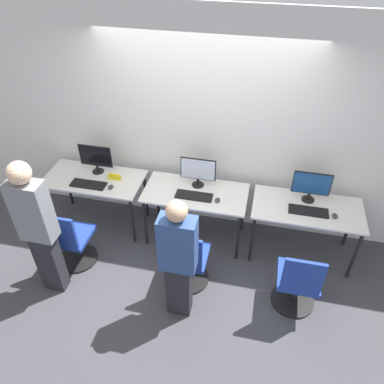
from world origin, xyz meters
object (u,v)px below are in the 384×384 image
object	(u,v)px
keyboard_left	(88,184)
monitor_right	(311,185)
person_center	(178,258)
office_chair_left	(71,242)
office_chair_right	(297,284)
monitor_left	(96,158)
monitor_center	(198,171)
office_chair_center	(187,262)
keyboard_center	(194,196)
mouse_center	(217,200)
mouse_left	(111,187)
mouse_right	(335,216)
keyboard_right	(308,211)
person_left	(37,226)

from	to	relation	value
keyboard_left	monitor_right	size ratio (longest dim) A/B	1.02
person_center	office_chair_left	bearing A→B (deg)	165.60
person_center	office_chair_right	size ratio (longest dim) A/B	1.74
monitor_left	person_center	size ratio (longest dim) A/B	0.28
monitor_center	office_chair_center	size ratio (longest dim) A/B	0.50
keyboard_center	mouse_center	size ratio (longest dim) A/B	4.98
mouse_left	office_chair_center	distance (m)	1.35
mouse_right	office_chair_right	size ratio (longest dim) A/B	0.10
mouse_left	office_chair_right	xyz separation A→B (m)	(2.33, -0.68, -0.41)
keyboard_left	keyboard_right	size ratio (longest dim) A/B	1.00
office_chair_left	keyboard_center	distance (m)	1.57
person_left	keyboard_right	xyz separation A→B (m)	(2.75, 1.07, -0.19)
mouse_center	keyboard_center	bearing A→B (deg)	175.13
keyboard_left	keyboard_right	distance (m)	2.68
office_chair_center	keyboard_center	bearing A→B (deg)	96.24
office_chair_center	office_chair_right	xyz separation A→B (m)	(1.21, -0.05, 0.00)
mouse_left	monitor_center	size ratio (longest dim) A/B	0.21
keyboard_left	monitor_center	distance (m)	1.39
office_chair_center	monitor_center	bearing A→B (deg)	94.68
keyboard_left	keyboard_right	xyz separation A→B (m)	(2.68, 0.08, 0.00)
monitor_left	office_chair_center	world-z (taller)	monitor_left
mouse_left	mouse_center	world-z (taller)	same
keyboard_center	office_chair_center	size ratio (longest dim) A/B	0.51
office_chair_left	office_chair_right	size ratio (longest dim) A/B	1.00
keyboard_center	mouse_center	bearing A→B (deg)	-4.87
office_chair_left	monitor_right	distance (m)	2.91
person_left	monitor_left	bearing A→B (deg)	87.15
mouse_right	office_chair_right	world-z (taller)	office_chair_right
mouse_center	office_chair_center	distance (m)	0.81
person_left	person_center	size ratio (longest dim) A/B	1.13
keyboard_center	mouse_center	world-z (taller)	mouse_center
keyboard_right	office_chair_left	bearing A→B (deg)	-165.27
monitor_left	monitor_center	xyz separation A→B (m)	(1.34, -0.00, 0.00)
mouse_left	monitor_left	bearing A→B (deg)	135.36
keyboard_right	keyboard_center	bearing A→B (deg)	-179.35
mouse_right	person_center	bearing A→B (deg)	-145.99
office_chair_center	monitor_right	world-z (taller)	monitor_right
mouse_left	mouse_right	bearing A→B (deg)	1.10
person_center	mouse_center	bearing A→B (deg)	78.19
keyboard_left	mouse_right	size ratio (longest dim) A/B	4.98
monitor_center	mouse_center	world-z (taller)	monitor_center
keyboard_right	office_chair_right	distance (m)	0.86
office_chair_right	person_left	bearing A→B (deg)	-173.21
person_left	office_chair_center	size ratio (longest dim) A/B	1.96
mouse_left	office_chair_right	size ratio (longest dim) A/B	0.10
person_center	keyboard_right	world-z (taller)	person_center
mouse_left	mouse_right	size ratio (longest dim) A/B	1.00
monitor_right	office_chair_right	distance (m)	1.15
person_left	mouse_right	size ratio (longest dim) A/B	19.20
mouse_left	office_chair_left	bearing A→B (deg)	-115.91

